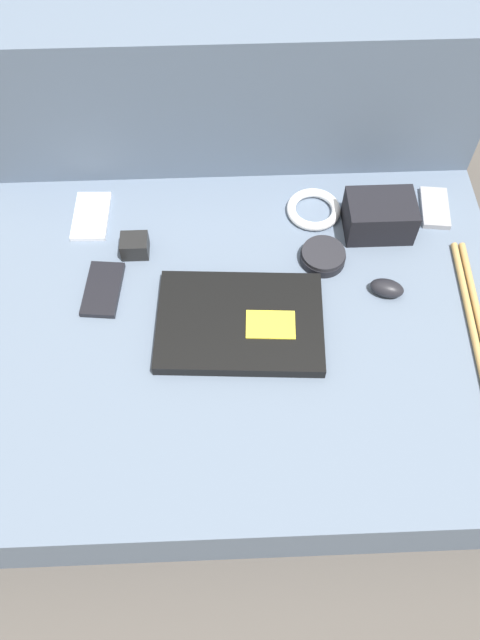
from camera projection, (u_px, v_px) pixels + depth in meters
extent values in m
plane|color=#4C4742|center=(240.00, 364.00, 1.30)|extent=(8.00, 8.00, 0.00)
cube|color=slate|center=(240.00, 346.00, 1.23)|extent=(1.04, 0.77, 0.15)
cube|color=slate|center=(231.00, 115.00, 1.35)|extent=(1.04, 0.20, 0.48)
cube|color=black|center=(241.00, 323.00, 1.16)|extent=(0.32, 0.23, 0.02)
cube|color=yellow|center=(271.00, 325.00, 1.14)|extent=(0.09, 0.07, 0.00)
ellipsoid|color=black|center=(387.00, 288.00, 1.19)|extent=(0.07, 0.06, 0.03)
cylinder|color=black|center=(323.00, 257.00, 1.24)|extent=(0.09, 0.09, 0.02)
cylinder|color=#232328|center=(324.00, 253.00, 1.23)|extent=(0.09, 0.09, 0.01)
cube|color=black|center=(103.00, 289.00, 1.20)|extent=(0.08, 0.13, 0.01)
cube|color=#99999E|center=(435.00, 208.00, 1.32)|extent=(0.07, 0.11, 0.01)
cube|color=silver|center=(91.00, 216.00, 1.31)|extent=(0.08, 0.13, 0.01)
cube|color=black|center=(379.00, 216.00, 1.26)|extent=(0.14, 0.10, 0.08)
cube|color=black|center=(135.00, 246.00, 1.24)|extent=(0.05, 0.05, 0.04)
torus|color=white|center=(314.00, 209.00, 1.31)|extent=(0.11, 0.11, 0.02)
cylinder|color=tan|center=(472.00, 327.00, 1.16)|extent=(0.03, 0.39, 0.01)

